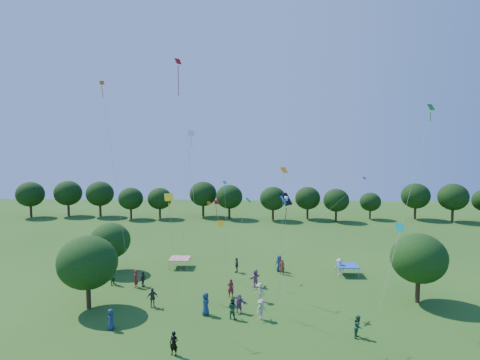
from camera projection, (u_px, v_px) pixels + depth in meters
name	position (u px, v px, depth m)	size (l,w,h in m)	color
near_tree_west	(87.00, 263.00, 36.31)	(5.07, 5.07, 6.32)	#422B19
near_tree_north	(110.00, 241.00, 46.72)	(4.35, 4.35, 5.42)	#422B19
near_tree_east	(419.00, 258.00, 37.71)	(4.87, 4.87, 6.20)	#422B19
treeline	(240.00, 197.00, 78.51)	(88.01, 8.77, 6.77)	#422B19
tent_red_stripe	(180.00, 258.00, 48.44)	(2.20, 2.20, 1.10)	red
tent_blue	(347.00, 266.00, 45.71)	(2.20, 2.20, 1.10)	blue
man_in_black	(174.00, 344.00, 28.61)	(0.61, 0.39, 1.64)	black
crowd_person_0	(111.00, 319.00, 32.50)	(0.80, 0.43, 1.61)	navy
crowd_person_1	(231.00, 288.00, 39.39)	(0.63, 0.40, 1.68)	maroon
crowd_person_2	(358.00, 326.00, 31.22)	(0.81, 0.44, 1.65)	#224F34
crowd_person_3	(262.00, 309.00, 34.30)	(1.11, 0.50, 1.70)	#B6A991
crowd_person_4	(152.00, 298.00, 36.87)	(0.99, 0.45, 1.70)	#413B34
crowd_person_5	(239.00, 304.00, 35.68)	(1.49, 0.53, 1.60)	#8C5185
crowd_person_6	(279.00, 263.00, 47.00)	(0.89, 0.48, 1.79)	navy
crowd_person_7	(136.00, 279.00, 41.83)	(0.66, 0.42, 1.77)	maroon
crowd_person_8	(114.00, 276.00, 42.66)	(0.86, 0.47, 1.75)	#275B30
crowd_person_9	(339.00, 267.00, 45.73)	(1.18, 0.53, 1.80)	beige
crowd_person_10	(237.00, 265.00, 46.62)	(0.96, 0.44, 1.64)	#48403A
crowd_person_11	(255.00, 278.00, 42.05)	(1.63, 0.58, 1.75)	#9D5B8F
crowd_person_12	(206.00, 304.00, 35.24)	(0.93, 0.51, 1.89)	navy
crowd_person_13	(282.00, 267.00, 45.97)	(0.61, 0.40, 1.65)	maroon
crowd_person_14	(232.00, 308.00, 34.52)	(0.86, 0.46, 1.74)	#255633
crowd_person_15	(260.00, 292.00, 38.16)	(1.11, 0.50, 1.70)	beige
crowd_person_16	(143.00, 279.00, 42.04)	(0.90, 0.41, 1.54)	#3A322E
pirate_kite	(286.00, 200.00, 36.66)	(1.19, 2.69, 8.54)	black
red_high_kite	(182.00, 102.00, 42.26)	(3.86, 8.19, 21.38)	red
small_kite_0	(217.00, 213.00, 47.36)	(1.60, 4.72, 6.38)	red
small_kite_1	(221.00, 227.00, 42.33)	(0.80, 2.03, 5.17)	#FFB90D
small_kite_2	(170.00, 211.00, 32.68)	(0.76, 2.50, 9.07)	yellow
small_kite_3	(246.00, 207.00, 45.11)	(2.73, 1.92, 7.03)	#198A23
small_kite_4	(283.00, 213.00, 31.77)	(0.48, 3.50, 9.03)	blue
small_kite_5	(340.00, 200.00, 51.05)	(11.13, 4.81, 8.68)	#951996
small_kite_6	(189.00, 162.00, 38.43)	(1.46, 0.64, 13.98)	white
small_kite_7	(398.00, 235.00, 32.96)	(1.96, 0.61, 6.70)	#0ED79F
small_kite_8	(109.00, 133.00, 43.89)	(2.84, 1.40, 19.18)	orange
small_kite_9	(224.00, 215.00, 51.93)	(8.23, 4.63, 5.55)	#FD5A0D
small_kite_10	(283.00, 197.00, 32.81)	(0.64, 1.87, 11.05)	orange
small_kite_11	(421.00, 146.00, 34.49)	(4.92, 3.58, 16.04)	#22901A
small_kite_12	(225.00, 200.00, 43.81)	(0.50, 0.76, 8.95)	#148CD0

